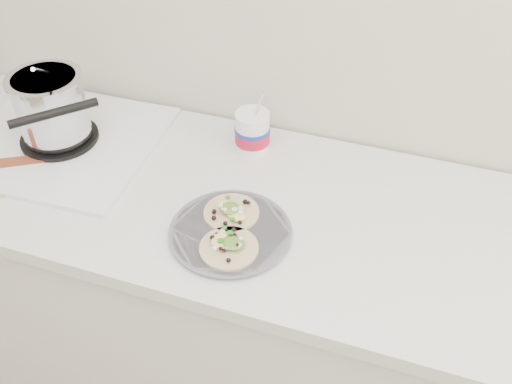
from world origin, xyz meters
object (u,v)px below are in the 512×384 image
(tub, at_px, (253,129))
(stove, at_px, (55,119))
(taco_plate, at_px, (230,230))
(bacon_plate, at_px, (15,165))

(tub, bearing_deg, stove, -163.62)
(taco_plate, height_order, bacon_plate, taco_plate)
(taco_plate, bearing_deg, bacon_plate, 175.38)
(stove, bearing_deg, taco_plate, -19.66)
(stove, bearing_deg, bacon_plate, -115.66)
(taco_plate, xyz_separation_m, tub, (-0.06, 0.34, 0.05))
(tub, bearing_deg, bacon_plate, -153.86)
(bacon_plate, bearing_deg, taco_plate, -4.62)
(stove, bearing_deg, tub, 14.11)
(taco_plate, distance_m, tub, 0.35)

